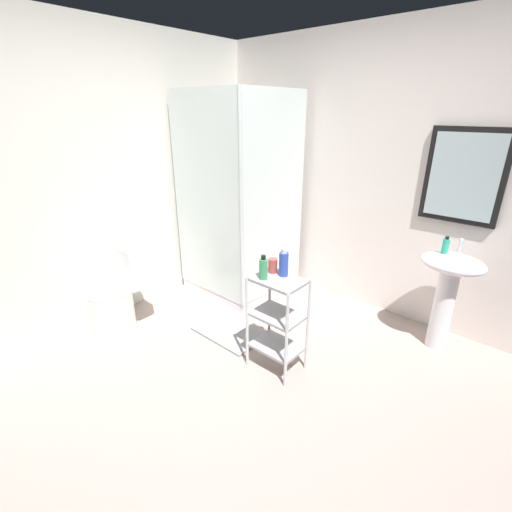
% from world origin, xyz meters
% --- Properties ---
extents(ground_plane, '(4.20, 4.20, 0.02)m').
position_xyz_m(ground_plane, '(0.00, 0.00, -0.01)').
color(ground_plane, '#A48F86').
extents(wall_back, '(4.20, 0.14, 2.50)m').
position_xyz_m(wall_back, '(0.01, 1.85, 1.25)').
color(wall_back, silver).
rests_on(wall_back, ground_plane).
extents(wall_left, '(0.10, 4.20, 2.50)m').
position_xyz_m(wall_left, '(-1.85, 0.00, 1.25)').
color(wall_left, silver).
rests_on(wall_left, ground_plane).
extents(shower_stall, '(0.92, 0.92, 2.00)m').
position_xyz_m(shower_stall, '(-1.19, 1.17, 0.46)').
color(shower_stall, white).
rests_on(shower_stall, ground_plane).
extents(pedestal_sink, '(0.46, 0.37, 0.81)m').
position_xyz_m(pedestal_sink, '(0.70, 1.52, 0.58)').
color(pedestal_sink, white).
rests_on(pedestal_sink, ground_plane).
extents(sink_faucet, '(0.03, 0.03, 0.10)m').
position_xyz_m(sink_faucet, '(0.70, 1.64, 0.86)').
color(sink_faucet, silver).
rests_on(sink_faucet, pedestal_sink).
extents(toilet, '(0.37, 0.49, 0.76)m').
position_xyz_m(toilet, '(-1.48, -0.09, 0.31)').
color(toilet, white).
rests_on(toilet, ground_plane).
extents(storage_cart, '(0.38, 0.28, 0.74)m').
position_xyz_m(storage_cart, '(-0.14, 0.44, 0.44)').
color(storage_cart, silver).
rests_on(storage_cart, ground_plane).
extents(hand_soap_bottle, '(0.05, 0.05, 0.13)m').
position_xyz_m(hand_soap_bottle, '(0.62, 1.52, 0.87)').
color(hand_soap_bottle, '#2DBC99').
rests_on(hand_soap_bottle, pedestal_sink).
extents(body_wash_bottle_green, '(0.06, 0.06, 0.17)m').
position_xyz_m(body_wash_bottle_green, '(-0.22, 0.38, 0.82)').
color(body_wash_bottle_green, '#3C985F').
rests_on(body_wash_bottle_green, storage_cart).
extents(shampoo_bottle_blue, '(0.07, 0.07, 0.20)m').
position_xyz_m(shampoo_bottle_blue, '(-0.15, 0.51, 0.83)').
color(shampoo_bottle_blue, '#2F4BB4').
rests_on(shampoo_bottle_blue, storage_cart).
extents(rinse_cup, '(0.07, 0.07, 0.10)m').
position_xyz_m(rinse_cup, '(-0.24, 0.50, 0.79)').
color(rinse_cup, '#B24742').
rests_on(rinse_cup, storage_cart).
extents(bath_mat, '(0.60, 0.40, 0.02)m').
position_xyz_m(bath_mat, '(-0.72, 0.53, 0.01)').
color(bath_mat, gray).
rests_on(bath_mat, ground_plane).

